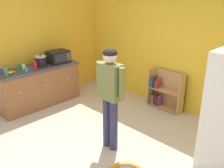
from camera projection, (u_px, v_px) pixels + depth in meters
ground_plane at (95, 148)px, 4.17m from camera, size 12.00×12.00×0.00m
back_wall at (175, 48)px, 5.24m from camera, size 5.20×0.06×2.70m
left_side_wall at (46, 41)px, 5.96m from camera, size 0.06×2.99×2.70m
kitchen_counter at (39, 86)px, 5.64m from camera, size 0.65×1.87×0.90m
bookshelf at (164, 92)px, 5.51m from camera, size 0.80×0.28×0.85m
standing_person at (110, 91)px, 3.83m from camera, size 0.57×0.22×1.70m
microwave at (58, 57)px, 5.80m from camera, size 0.37×0.48×0.28m
crock_pot at (41, 61)px, 5.50m from camera, size 0.25×0.25×0.26m
banana_bunch at (11, 72)px, 5.04m from camera, size 0.15×0.16×0.04m
green_glass_bottle at (6, 72)px, 4.81m from camera, size 0.07×0.07×0.25m
ketchup_bottle at (35, 66)px, 5.23m from camera, size 0.07×0.07×0.25m
white_cup at (24, 67)px, 5.33m from camera, size 0.08×0.08×0.09m
green_cup at (19, 66)px, 5.36m from camera, size 0.08×0.08×0.09m
teal_cup at (26, 70)px, 5.10m from camera, size 0.08×0.08×0.09m
yellow_cup at (44, 61)px, 5.78m from camera, size 0.08×0.08×0.09m
blue_cup at (1, 71)px, 5.08m from camera, size 0.08×0.08×0.09m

